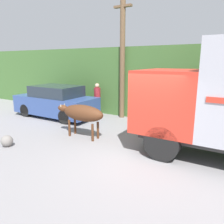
# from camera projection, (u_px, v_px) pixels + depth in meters

# --- Properties ---
(ground_plane) EXTENTS (60.00, 60.00, 0.00)m
(ground_plane) POSITION_uv_depth(u_px,v_px,m) (139.00, 156.00, 6.73)
(ground_plane) COLOR gray
(hillside_embankment) EXTENTS (32.00, 6.49, 3.55)m
(hillside_embankment) POSITION_uv_depth(u_px,v_px,m) (193.00, 80.00, 12.49)
(hillside_embankment) COLOR #426B33
(hillside_embankment) RESTS_ON ground_plane
(brown_cow) EXTENTS (2.13, 0.62, 1.26)m
(brown_cow) POSITION_uv_depth(u_px,v_px,m) (82.00, 113.00, 8.19)
(brown_cow) COLOR #512D19
(brown_cow) RESTS_ON ground_plane
(parked_suv) EXTENTS (4.42, 1.84, 1.63)m
(parked_suv) POSITION_uv_depth(u_px,v_px,m) (56.00, 102.00, 11.32)
(parked_suv) COLOR #334C8C
(parked_suv) RESTS_ON ground_plane
(pedestrian_on_hill) EXTENTS (0.44, 0.44, 1.71)m
(pedestrian_on_hill) POSITION_uv_depth(u_px,v_px,m) (97.00, 98.00, 11.60)
(pedestrian_on_hill) COLOR #38332D
(pedestrian_on_hill) RESTS_ON ground_plane
(utility_pole) EXTENTS (0.90, 0.26, 6.08)m
(utility_pole) POSITION_uv_depth(u_px,v_px,m) (122.00, 55.00, 10.67)
(utility_pole) COLOR brown
(utility_pole) RESTS_ON ground_plane
(roadside_rock) EXTENTS (0.40, 0.40, 0.40)m
(roadside_rock) POSITION_uv_depth(u_px,v_px,m) (7.00, 141.00, 7.42)
(roadside_rock) COLOR gray
(roadside_rock) RESTS_ON ground_plane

